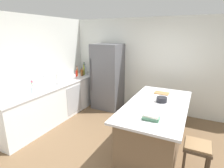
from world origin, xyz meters
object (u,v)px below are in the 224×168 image
at_px(flower_vase, 33,89).
at_px(vinegar_bottle, 77,72).
at_px(sink_faucet, 44,81).
at_px(wine_bottle, 84,69).
at_px(cutting_board, 162,93).
at_px(kitchen_island, 156,126).
at_px(cookbook_stack, 151,117).
at_px(soda_bottle, 85,70).
at_px(whiskey_bottle, 82,72).
at_px(paper_towel_roll, 58,79).
at_px(mixing_bowl, 162,100).
at_px(refrigerator, 108,77).
at_px(bar_stool, 197,152).
at_px(hot_sauce_bottle, 76,74).
at_px(olive_oil_bottle, 84,71).

xyz_separation_m(flower_vase, vinegar_bottle, (-0.12, 1.75, 0.03)).
bearing_deg(flower_vase, sink_faucet, 103.40).
relative_size(sink_faucet, vinegar_bottle, 0.97).
height_order(wine_bottle, cutting_board, wine_bottle).
relative_size(kitchen_island, wine_bottle, 5.78).
bearing_deg(sink_faucet, cookbook_stack, -11.19).
height_order(kitchen_island, flower_vase, flower_vase).
xyz_separation_m(soda_bottle, whiskey_bottle, (-0.00, -0.18, -0.04)).
bearing_deg(cookbook_stack, wine_bottle, 141.05).
distance_m(paper_towel_roll, mixing_bowl, 2.64).
xyz_separation_m(refrigerator, soda_bottle, (-0.83, 0.06, 0.11)).
relative_size(sink_faucet, whiskey_bottle, 1.20).
xyz_separation_m(soda_bottle, mixing_bowl, (2.65, -1.33, -0.10)).
distance_m(bar_stool, hot_sauce_bottle, 3.86).
bearing_deg(olive_oil_bottle, cookbook_stack, -37.74).
xyz_separation_m(sink_faucet, flower_vase, (0.11, -0.44, -0.07)).
height_order(bar_stool, vinegar_bottle, vinegar_bottle).
bearing_deg(mixing_bowl, kitchen_island, -109.25).
height_order(paper_towel_roll, mixing_bowl, paper_towel_roll).
bearing_deg(soda_bottle, olive_oil_bottle, -85.03).
height_order(olive_oil_bottle, whiskey_bottle, olive_oil_bottle).
bearing_deg(wine_bottle, bar_stool, -33.05).
relative_size(olive_oil_bottle, hot_sauce_bottle, 1.57).
distance_m(refrigerator, whiskey_bottle, 0.84).
bearing_deg(vinegar_bottle, refrigerator, 13.85).
distance_m(paper_towel_roll, cookbook_stack, 2.79).
height_order(flower_vase, olive_oil_bottle, olive_oil_bottle).
xyz_separation_m(kitchen_island, flower_vase, (-2.58, -0.57, 0.55)).
bearing_deg(hot_sauce_bottle, flower_vase, -87.22).
bearing_deg(olive_oil_bottle, paper_towel_roll, -89.63).
bearing_deg(flower_vase, mixing_bowl, 15.20).
xyz_separation_m(flower_vase, wine_bottle, (-0.12, 2.13, 0.06)).
height_order(wine_bottle, whiskey_bottle, wine_bottle).
xyz_separation_m(kitchen_island, whiskey_bottle, (-2.60, 1.29, 0.56)).
bearing_deg(flower_vase, kitchen_island, 12.48).
distance_m(soda_bottle, cookbook_stack, 3.41).
relative_size(paper_towel_roll, hot_sauce_bottle, 1.43).
relative_size(kitchen_island, sink_faucet, 7.11).
height_order(flower_vase, cookbook_stack, flower_vase).
bearing_deg(refrigerator, bar_stool, -39.81).
bearing_deg(vinegar_bottle, hot_sauce_bottle, -68.46).
bearing_deg(sink_faucet, olive_oil_bottle, 86.42).
height_order(whiskey_bottle, mixing_bowl, whiskey_bottle).
distance_m(bar_stool, cutting_board, 1.58).
bearing_deg(flower_vase, whiskey_bottle, 90.65).
relative_size(paper_towel_roll, cutting_board, 0.99).
bearing_deg(vinegar_bottle, flower_vase, -86.18).
distance_m(kitchen_island, olive_oil_bottle, 3.00).
xyz_separation_m(refrigerator, cookbook_stack, (1.83, -2.08, 0.01)).
bearing_deg(hot_sauce_bottle, cutting_board, -9.45).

